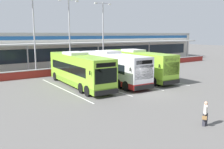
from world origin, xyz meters
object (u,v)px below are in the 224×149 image
(lamp_post_centre, at_px, (69,31))
(coach_bus_left_centre, at_px, (112,68))
(coach_bus_leftmost, at_px, (79,70))
(pedestrian_with_handbag, at_px, (205,113))
(lamp_post_west, at_px, (34,30))
(lamp_post_east, at_px, (103,31))
(coach_bus_centre, at_px, (137,65))

(lamp_post_centre, bearing_deg, coach_bus_left_centre, -87.06)
(coach_bus_left_centre, bearing_deg, coach_bus_leftmost, 174.71)
(coach_bus_leftmost, relative_size, pedestrian_with_handbag, 7.56)
(lamp_post_west, distance_m, lamp_post_east, 11.84)
(coach_bus_centre, height_order, lamp_post_east, lamp_post_east)
(coach_bus_left_centre, bearing_deg, lamp_post_east, 62.40)
(coach_bus_leftmost, xyz_separation_m, lamp_post_west, (-1.72, 10.12, 4.50))
(pedestrian_with_handbag, xyz_separation_m, lamp_post_west, (-2.89, 25.39, 5.43))
(coach_bus_centre, height_order, lamp_post_west, lamp_post_west)
(coach_bus_leftmost, relative_size, coach_bus_centre, 1.00)
(coach_bus_leftmost, relative_size, lamp_post_centre, 1.11)
(coach_bus_centre, relative_size, lamp_post_west, 1.11)
(coach_bus_leftmost, bearing_deg, lamp_post_west, 99.62)
(pedestrian_with_handbag, relative_size, lamp_post_east, 0.15)
(coach_bus_centre, height_order, lamp_post_centre, lamp_post_centre)
(pedestrian_with_handbag, height_order, lamp_post_centre, lamp_post_centre)
(coach_bus_leftmost, bearing_deg, lamp_post_east, 46.82)
(coach_bus_left_centre, distance_m, lamp_post_east, 13.38)
(lamp_post_centre, bearing_deg, coach_bus_leftmost, -109.84)
(coach_bus_left_centre, xyz_separation_m, coach_bus_centre, (4.12, 0.14, 0.00))
(coach_bus_leftmost, distance_m, lamp_post_east, 15.44)
(pedestrian_with_handbag, bearing_deg, coach_bus_left_centre, 78.24)
(lamp_post_west, height_order, lamp_post_east, same)
(coach_bus_centre, bearing_deg, coach_bus_left_centre, -178.04)
(coach_bus_centre, bearing_deg, lamp_post_centre, 113.83)
(coach_bus_left_centre, bearing_deg, lamp_post_centre, 92.94)
(coach_bus_centre, xyz_separation_m, lamp_post_centre, (-4.67, 10.56, 4.50))
(coach_bus_left_centre, height_order, pedestrian_with_handbag, coach_bus_left_centre)
(coach_bus_leftmost, height_order, pedestrian_with_handbag, coach_bus_leftmost)
(coach_bus_left_centre, relative_size, coach_bus_centre, 1.00)
(coach_bus_left_centre, bearing_deg, lamp_post_west, 119.65)
(coach_bus_left_centre, distance_m, coach_bus_centre, 4.12)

